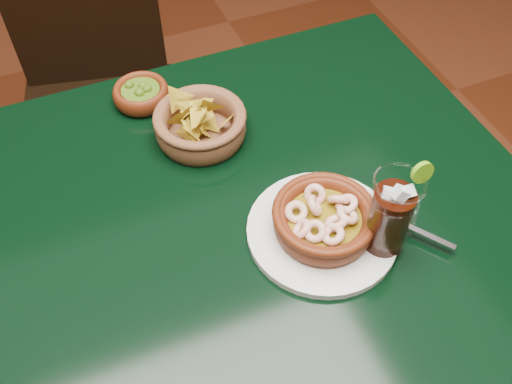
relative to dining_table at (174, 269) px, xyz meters
name	(u,v)px	position (x,y,z in m)	size (l,w,h in m)	color
dining_table	(174,269)	(0.00, 0.00, 0.00)	(1.20, 0.80, 0.75)	black
dining_chair	(98,94)	(-0.01, 0.70, -0.17)	(0.48, 0.48, 0.87)	black
shrimp_plate	(324,222)	(0.22, -0.09, 0.13)	(0.28, 0.23, 0.07)	silver
chip_basket	(200,125)	(0.12, 0.18, 0.13)	(0.19, 0.19, 0.12)	brown
guacamole_ramekin	(141,94)	(0.05, 0.31, 0.12)	(0.12, 0.12, 0.04)	#4F1C0B
cola_drink	(390,217)	(0.29, -0.15, 0.17)	(0.15, 0.15, 0.17)	white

